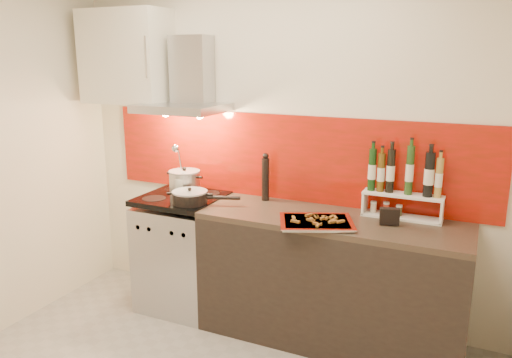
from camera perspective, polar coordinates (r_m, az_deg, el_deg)
The scene contains 13 objects.
back_wall at distance 3.74m, azimuth 2.90°, elevation 3.74°, with size 3.40×0.02×2.60m, color silver.
backsplash at distance 3.72m, azimuth 3.53°, elevation 2.44°, with size 3.00×0.02×0.64m, color maroon.
range_stove at distance 4.03m, azimuth -8.28°, elevation -8.35°, with size 0.60×0.60×0.91m.
counter at distance 3.57m, azimuth 8.49°, elevation -11.26°, with size 1.80×0.60×0.90m.
range_hood at distance 3.86m, azimuth -7.80°, elevation 10.57°, with size 0.62×0.50×0.61m.
upper_cabinet at distance 4.17m, azimuth -14.56°, elevation 13.36°, with size 0.70×0.35×0.72m, color #EBE6CC.
stock_pot at distance 3.94m, azimuth -8.15°, elevation -0.31°, with size 0.24×0.24×0.21m.
saute_pan at distance 3.67m, azimuth -7.45°, elevation -2.05°, with size 0.49×0.26×0.12m.
utensil_jar at distance 3.85m, azimuth -8.71°, elevation -0.28°, with size 0.09×0.13×0.42m.
pepper_mill at distance 3.72m, azimuth 1.09°, elevation 0.17°, with size 0.06×0.06×0.36m.
step_shelf at distance 3.44m, azimuth 16.42°, elevation -0.78°, with size 0.52×0.14×0.50m.
caddy_box at distance 3.31m, azimuth 15.01°, elevation -4.13°, with size 0.12×0.05×0.11m, color black.
baking_tray at distance 3.26m, azimuth 6.94°, elevation -4.88°, with size 0.57×0.52×0.03m.
Camera 1 is at (1.37, -2.02, 1.96)m, focal length 35.00 mm.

